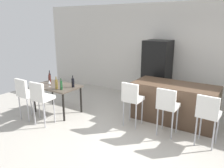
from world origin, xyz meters
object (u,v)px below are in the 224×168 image
Objects in this scene: wine_bottle_right at (61,85)px; wine_bottle_middle at (50,77)px; refrigerator at (157,72)px; wine_bottle_near at (50,79)px; bar_chair_left at (132,97)px; bar_chair_right at (208,113)px; wine_bottle_left at (73,83)px; dining_chair_near at (26,93)px; dining_table at (57,88)px; wine_bottle_far at (56,84)px; dining_chair_far at (41,97)px; wine_glass_end at (49,82)px; kitchen_island at (174,103)px; bar_chair_middle at (167,104)px.

wine_bottle_middle is at bearing 154.53° from wine_bottle_right.
wine_bottle_near is at bearing -135.06° from refrigerator.
wine_bottle_middle is at bearing -177.44° from bar_chair_left.
bar_chair_right reaches higher than wine_bottle_left.
wine_bottle_left is at bearing 49.63° from dining_chair_near.
dining_chair_near is at bearing -130.37° from wine_bottle_left.
dining_table is 3.97× the size of wine_bottle_left.
dining_chair_far is at bearing -84.33° from wine_bottle_far.
refrigerator reaches higher than wine_glass_end.
dining_chair_near is at bearing -138.84° from wine_bottle_right.
kitchen_island is 3.40m from wine_bottle_middle.
bar_chair_right is 3.48× the size of wine_bottle_left.
bar_chair_right reaches higher than wine_bottle_near.
dining_chair_near is 3.66m from refrigerator.
wine_bottle_middle is at bearing -178.07° from bar_chair_middle.
refrigerator is (2.15, 2.95, 0.22)m from dining_chair_near.
wine_bottle_right is 0.91× the size of wine_bottle_middle.
wine_bottle_right is (-2.51, -0.52, 0.15)m from bar_chair_middle.
kitchen_island reaches higher than wine_glass_end.
wine_bottle_middle is at bearing -178.44° from bar_chair_right.
dining_chair_far reaches higher than wine_glass_end.
dining_chair_far is 0.98m from wine_bottle_near.
bar_chair_right is 3.21m from wine_bottle_left.
dining_chair_near is (-3.15, -1.07, 0.00)m from bar_chair_middle.
bar_chair_left is (-0.72, -0.82, 0.24)m from kitchen_island.
bar_chair_middle is at bearing 11.60° from wine_bottle_right.
bar_chair_left is 0.57× the size of refrigerator.
dining_table is 1.14× the size of dining_chair_far.
kitchen_island is 1.86× the size of dining_chair_near.
wine_bottle_left is at bearing -155.92° from kitchen_island.
kitchen_island is 1.06× the size of refrigerator.
bar_chair_right is 3.41× the size of wine_bottle_middle.
bar_chair_middle reaches higher than wine_glass_end.
kitchen_island is 3.01m from dining_table.
refrigerator reaches higher than wine_bottle_left.
wine_bottle_near is (-0.29, 0.04, 0.20)m from dining_table.
wine_bottle_middle is 0.17× the size of refrigerator.
wine_bottle_middle reaches higher than wine_glass_end.
refrigerator is at bearing 49.53° from dining_table.
kitchen_island is 11.25× the size of wine_glass_end.
kitchen_island is at bearing 48.95° from bar_chair_left.
refrigerator reaches higher than wine_bottle_near.
bar_chair_middle is 2.57m from wine_bottle_right.
wine_glass_end is at bearing -43.25° from wine_bottle_middle.
kitchen_island is 3.59m from dining_chair_near.
wine_bottle_middle is (-0.75, 0.96, 0.16)m from dining_chair_far.
wine_bottle_near is (-0.66, 0.23, 0.01)m from wine_bottle_right.
dining_table is at bearing 153.01° from wine_bottle_right.
bar_chair_middle is at bearing 18.82° from dining_chair_near.
wine_bottle_far is 1.77× the size of wine_glass_end.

